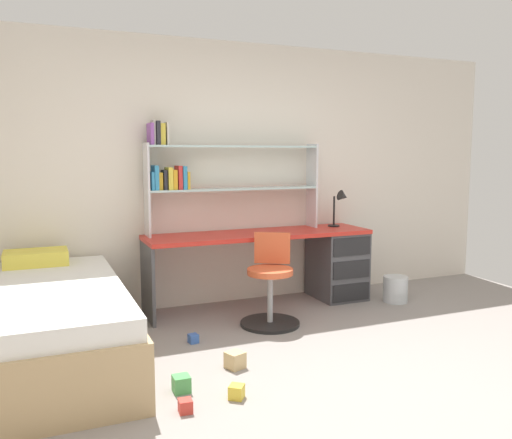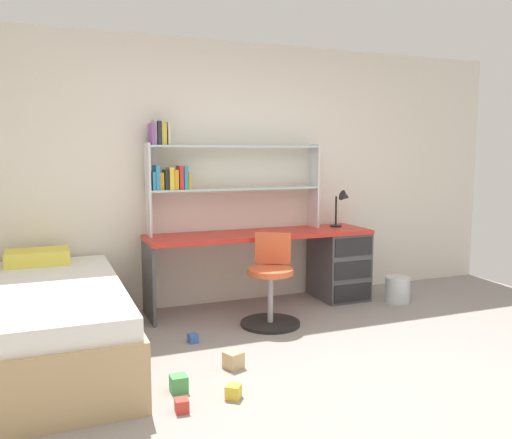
{
  "view_description": "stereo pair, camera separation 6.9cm",
  "coord_description": "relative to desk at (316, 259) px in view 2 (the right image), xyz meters",
  "views": [
    {
      "loc": [
        -1.9,
        -2.58,
        1.49
      ],
      "look_at": [
        -0.24,
        1.38,
        0.96
      ],
      "focal_mm": 37.24,
      "sensor_mm": 36.0,
      "label": 1
    },
    {
      "loc": [
        -1.84,
        -2.6,
        1.49
      ],
      "look_at": [
        -0.24,
        1.38,
        0.96
      ],
      "focal_mm": 37.24,
      "sensor_mm": 36.0,
      "label": 2
    }
  ],
  "objects": [
    {
      "name": "toy_block_red_2",
      "position": [
        -1.85,
        -1.81,
        -0.39
      ],
      "size": [
        0.08,
        0.08,
        0.08
      ],
      "primitive_type": "cube",
      "rotation": [
        0.0,
        0.0,
        3.06
      ],
      "color": "red",
      "rests_on": "ground_plane"
    },
    {
      "name": "desk_lamp",
      "position": [
        0.34,
        0.05,
        0.56
      ],
      "size": [
        0.2,
        0.17,
        0.38
      ],
      "color": "black",
      "rests_on": "desk"
    },
    {
      "name": "swivel_chair",
      "position": [
        -0.73,
        -0.53,
        -0.11
      ],
      "size": [
        0.52,
        0.52,
        0.79
      ],
      "color": "black",
      "rests_on": "ground_plane"
    },
    {
      "name": "toy_block_green_3",
      "position": [
        -1.8,
        -1.54,
        -0.37
      ],
      "size": [
        0.11,
        0.11,
        0.1
      ],
      "primitive_type": "cube",
      "rotation": [
        0.0,
        0.0,
        3.13
      ],
      "color": "#479E51",
      "rests_on": "ground_plane"
    },
    {
      "name": "bookshelf_hutch",
      "position": [
        -1.06,
        0.17,
        0.91
      ],
      "size": [
        1.72,
        0.22,
        1.06
      ],
      "color": "silver",
      "rests_on": "desk"
    },
    {
      "name": "waste_bin",
      "position": [
        0.73,
        -0.38,
        -0.29
      ],
      "size": [
        0.25,
        0.25,
        0.26
      ],
      "primitive_type": "cylinder",
      "color": "silver",
      "rests_on": "ground_plane"
    },
    {
      "name": "room_shell",
      "position": [
        -1.94,
        -0.84,
        0.86
      ],
      "size": [
        6.04,
        5.77,
        2.57
      ],
      "color": "silver",
      "rests_on": "ground_plane"
    },
    {
      "name": "ground_plane",
      "position": [
        -0.7,
        -2.07,
        -0.43
      ],
      "size": [
        6.04,
        5.77,
        0.02
      ],
      "primitive_type": "cube",
      "color": "gray"
    },
    {
      "name": "bed_platform",
      "position": [
        -2.6,
        -0.74,
        -0.14
      ],
      "size": [
        1.18,
        2.08,
        0.69
      ],
      "color": "tan",
      "rests_on": "ground_plane"
    },
    {
      "name": "toy_block_natural_0",
      "position": [
        -1.35,
        -1.32,
        -0.37
      ],
      "size": [
        0.15,
        0.15,
        0.12
      ],
      "primitive_type": "cube",
      "rotation": [
        0.0,
        0.0,
        1.93
      ],
      "color": "tan",
      "rests_on": "ground_plane"
    },
    {
      "name": "toy_block_blue_1",
      "position": [
        -1.49,
        -0.73,
        -0.39
      ],
      "size": [
        0.08,
        0.08,
        0.07
      ],
      "primitive_type": "cube",
      "rotation": [
        0.0,
        0.0,
        0.16
      ],
      "color": "#3860B7",
      "rests_on": "ground_plane"
    },
    {
      "name": "desk",
      "position": [
        0.0,
        0.0,
        0.0
      ],
      "size": [
        2.21,
        0.57,
        0.73
      ],
      "color": "red",
      "rests_on": "ground_plane"
    },
    {
      "name": "toy_block_yellow_4",
      "position": [
        -1.51,
        -1.76,
        -0.38
      ],
      "size": [
        0.12,
        0.12,
        0.09
      ],
      "primitive_type": "cube",
      "rotation": [
        0.0,
        0.0,
        2.48
      ],
      "color": "gold",
      "rests_on": "ground_plane"
    }
  ]
}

